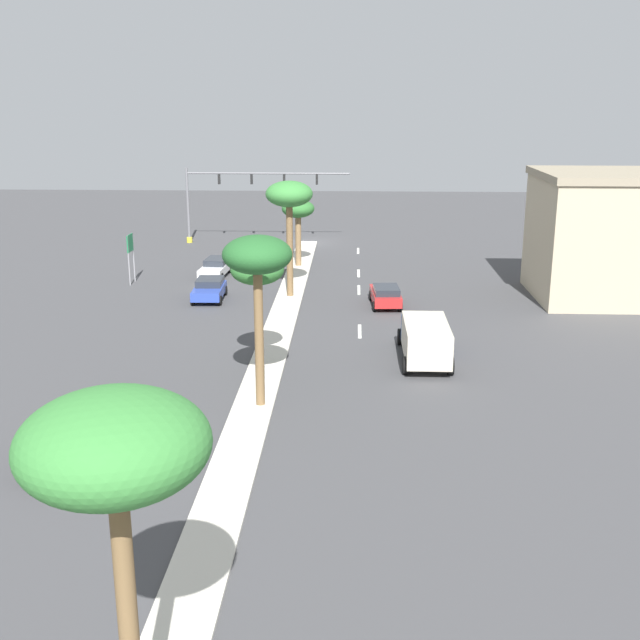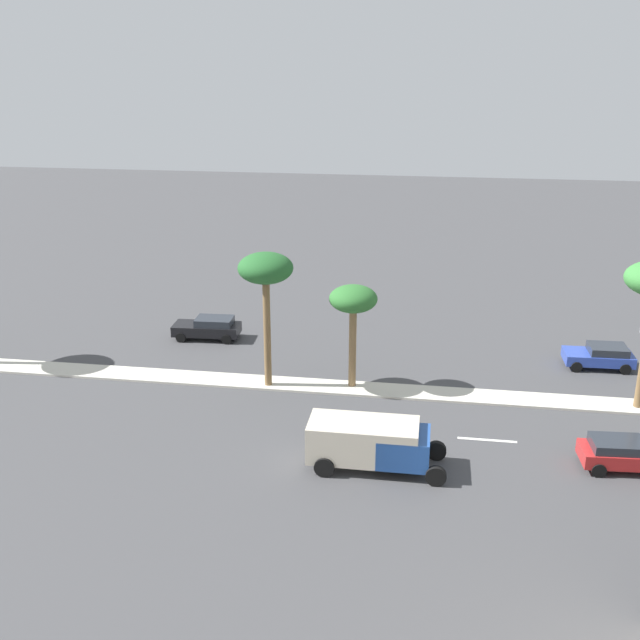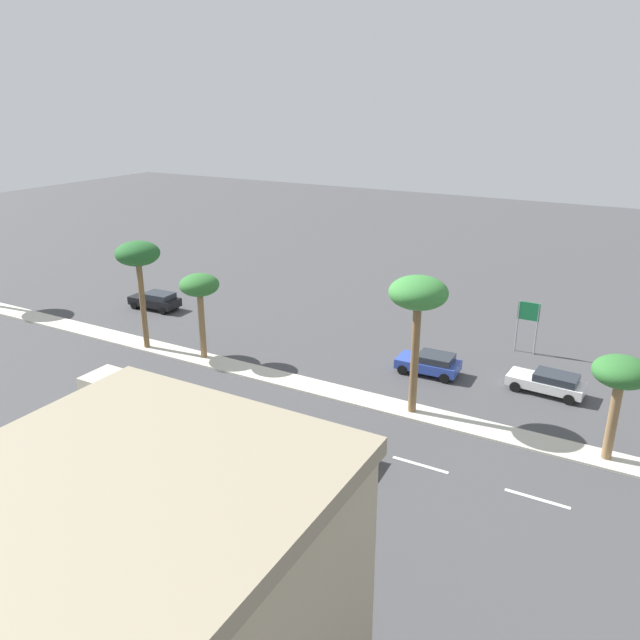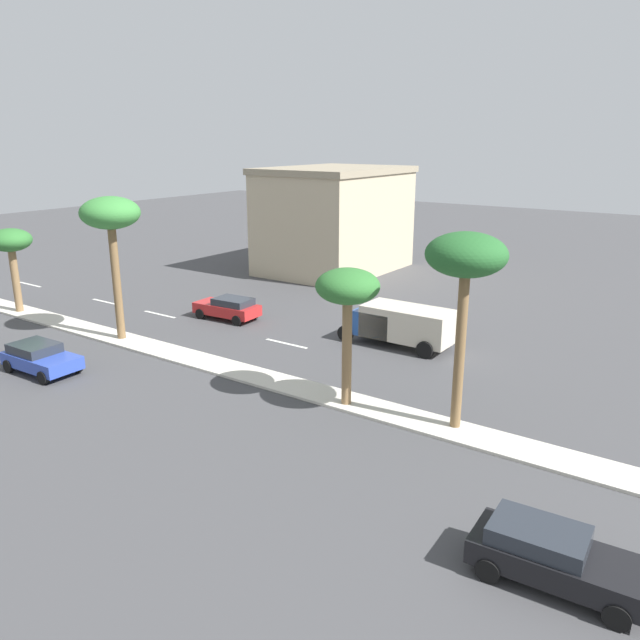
{
  "view_description": "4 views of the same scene",
  "coord_description": "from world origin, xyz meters",
  "px_view_note": "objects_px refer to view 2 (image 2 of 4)",
  "views": [
    {
      "loc": [
        -4.33,
        72.42,
        13.13
      ],
      "look_at": [
        -2.63,
        33.49,
        1.98
      ],
      "focal_mm": 43.67,
      "sensor_mm": 36.0,
      "label": 1
    },
    {
      "loc": [
        -37.25,
        31.91,
        17.24
      ],
      "look_at": [
        1.82,
        38.0,
        3.31
      ],
      "focal_mm": 41.75,
      "sensor_mm": 36.0,
      "label": 2
    },
    {
      "loc": [
        -29.3,
        10.42,
        16.63
      ],
      "look_at": [
        2.94,
        28.48,
        3.23
      ],
      "focal_mm": 34.65,
      "sensor_mm": 36.0,
      "label": 3
    },
    {
      "loc": [
        20.67,
        48.82,
        10.85
      ],
      "look_at": [
        -3.18,
        32.21,
        2.29
      ],
      "focal_mm": 34.94,
      "sensor_mm": 36.0,
      "label": 4
    }
  ],
  "objects_px": {
    "palm_tree_far": "(266,272)",
    "sedan_red_outboard": "(626,453)",
    "sedan_black_rear": "(209,327)",
    "palm_tree_center": "(353,302)",
    "box_truck": "(374,443)",
    "sedan_blue_far": "(600,356)"
  },
  "relations": [
    {
      "from": "sedan_red_outboard",
      "to": "palm_tree_center",
      "type": "bearing_deg",
      "value": 62.46
    },
    {
      "from": "palm_tree_far",
      "to": "sedan_blue_far",
      "type": "height_order",
      "value": "palm_tree_far"
    },
    {
      "from": "sedan_red_outboard",
      "to": "box_truck",
      "type": "xyz_separation_m",
      "value": [
        -1.6,
        11.02,
        0.48
      ]
    },
    {
      "from": "palm_tree_center",
      "to": "sedan_blue_far",
      "type": "bearing_deg",
      "value": -70.26
    },
    {
      "from": "palm_tree_center",
      "to": "sedan_blue_far",
      "type": "xyz_separation_m",
      "value": [
        5.07,
        -14.12,
        -4.22
      ]
    },
    {
      "from": "palm_tree_center",
      "to": "sedan_red_outboard",
      "type": "relative_size",
      "value": 1.36
    },
    {
      "from": "sedan_red_outboard",
      "to": "sedan_blue_far",
      "type": "bearing_deg",
      "value": -5.67
    },
    {
      "from": "sedan_red_outboard",
      "to": "sedan_black_rear",
      "type": "bearing_deg",
      "value": 60.77
    },
    {
      "from": "sedan_black_rear",
      "to": "box_truck",
      "type": "bearing_deg",
      "value": -140.35
    },
    {
      "from": "box_truck",
      "to": "palm_tree_center",
      "type": "bearing_deg",
      "value": 13.01
    },
    {
      "from": "sedan_black_rear",
      "to": "palm_tree_center",
      "type": "bearing_deg",
      "value": -121.32
    },
    {
      "from": "sedan_red_outboard",
      "to": "sedan_black_rear",
      "type": "height_order",
      "value": "sedan_black_rear"
    },
    {
      "from": "sedan_blue_far",
      "to": "box_truck",
      "type": "bearing_deg",
      "value": 137.75
    },
    {
      "from": "sedan_black_rear",
      "to": "sedan_blue_far",
      "type": "xyz_separation_m",
      "value": [
        -1.06,
        -24.2,
        -0.03
      ]
    },
    {
      "from": "palm_tree_center",
      "to": "palm_tree_far",
      "type": "height_order",
      "value": "palm_tree_far"
    },
    {
      "from": "palm_tree_center",
      "to": "palm_tree_far",
      "type": "xyz_separation_m",
      "value": [
        -0.59,
        4.61,
        1.64
      ]
    },
    {
      "from": "box_truck",
      "to": "sedan_red_outboard",
      "type": "bearing_deg",
      "value": -81.73
    },
    {
      "from": "sedan_red_outboard",
      "to": "sedan_blue_far",
      "type": "height_order",
      "value": "sedan_red_outboard"
    },
    {
      "from": "sedan_blue_far",
      "to": "sedan_red_outboard",
      "type": "bearing_deg",
      "value": 174.33
    },
    {
      "from": "sedan_blue_far",
      "to": "palm_tree_far",
      "type": "bearing_deg",
      "value": 106.82
    },
    {
      "from": "palm_tree_far",
      "to": "sedan_red_outboard",
      "type": "distance_m",
      "value": 19.51
    },
    {
      "from": "sedan_black_rear",
      "to": "box_truck",
      "type": "relative_size",
      "value": 0.71
    }
  ]
}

